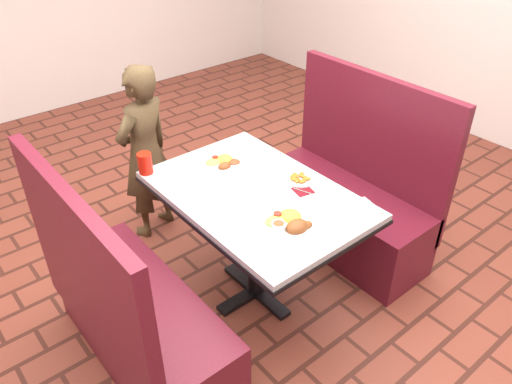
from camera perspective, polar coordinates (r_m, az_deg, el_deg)
dining_table at (r=2.74m, az=-0.00°, el=-1.67°), size 0.81×1.21×0.75m
booth_bench_left at (r=2.65m, az=-13.83°, el=-13.81°), size 0.47×1.20×1.17m
booth_bench_right at (r=3.40m, az=10.42°, el=-1.13°), size 0.47×1.20×1.17m
diner_person at (r=3.41m, az=-12.55°, el=4.29°), size 0.51×0.42×1.22m
near_dinner_plate at (r=2.43m, az=3.93°, el=-3.28°), size 0.28×0.28×0.09m
far_dinner_plate at (r=2.93m, az=-3.74°, el=3.53°), size 0.24×0.24×0.06m
plantain_plate at (r=2.79m, az=5.03°, el=1.50°), size 0.17×0.17×0.03m
maroon_napkin at (r=2.71m, az=5.39°, el=0.18°), size 0.12×0.12×0.00m
spoon_utensil at (r=2.70m, az=5.39°, el=0.08°), size 0.05×0.12×0.00m
red_tumbler at (r=2.90m, az=-12.56°, el=3.22°), size 0.08×0.08×0.12m
paper_napkin at (r=2.59m, az=11.51°, el=-2.08°), size 0.24×0.20×0.01m
knife_utensil at (r=2.43m, az=4.33°, el=-4.04°), size 0.07×0.16×0.00m
fork_utensil at (r=2.40m, az=3.70°, el=-4.58°), size 0.01×0.15×0.00m
lettuce_shreds at (r=2.75m, az=-0.16°, el=0.85°), size 0.28×0.32×0.00m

